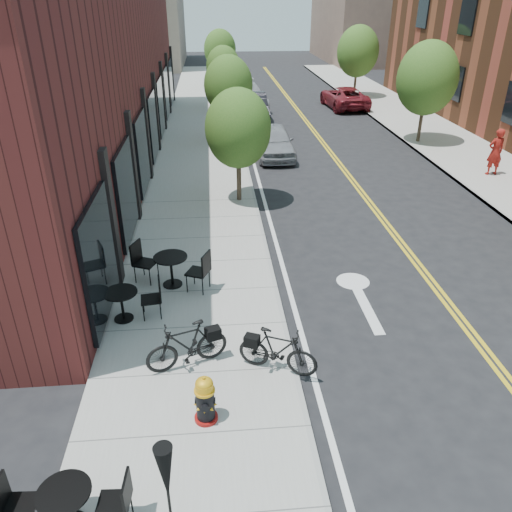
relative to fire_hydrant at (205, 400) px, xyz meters
name	(u,v)px	position (x,y,z in m)	size (l,w,h in m)	color
ground	(297,371)	(1.77, 1.19, -0.56)	(120.00, 120.00, 0.00)	black
sidewalk_near	(200,192)	(-0.23, 11.19, -0.50)	(4.00, 70.00, 0.12)	#9E9B93
sidewalk_far	(510,182)	(11.77, 11.19, -0.50)	(4.00, 70.00, 0.12)	#9E9B93
building_near	(84,79)	(-4.73, 15.19, 2.94)	(5.00, 28.00, 7.00)	#481817
bg_building_left	(140,10)	(-6.23, 49.19, 4.44)	(8.00, 14.00, 10.00)	#726656
tree_near_a	(238,129)	(1.17, 10.19, 2.05)	(2.20, 2.20, 3.81)	#382B1E
tree_near_b	(228,85)	(1.17, 18.19, 2.16)	(2.30, 2.30, 3.98)	#382B1E
tree_near_c	(223,67)	(1.17, 26.19, 1.97)	(2.10, 2.10, 3.67)	#382B1E
tree_near_d	(220,49)	(1.17, 34.19, 2.23)	(2.40, 2.40, 4.11)	#382B1E
tree_far_b	(427,78)	(10.37, 17.19, 2.50)	(2.80, 2.80, 4.62)	#382B1E
tree_far_c	(358,51)	(10.37, 29.19, 2.50)	(2.80, 2.80, 4.62)	#382B1E
fire_hydrant	(205,400)	(0.00, 0.00, 0.00)	(0.43, 0.43, 0.92)	maroon
bicycle_left	(187,345)	(-0.35, 1.43, 0.05)	(0.46, 1.63, 0.98)	black
bicycle_right	(278,351)	(1.37, 1.12, 0.03)	(0.44, 1.56, 0.94)	black
bistro_set_a	(67,504)	(-1.83, -1.78, 0.01)	(1.68, 0.76, 0.90)	black
bistro_set_b	(122,301)	(-1.83, 3.13, 0.03)	(1.74, 0.82, 0.93)	black
bistro_set_c	(171,266)	(-0.83, 4.52, 0.08)	(1.95, 1.21, 1.04)	black
patio_umbrella	(167,481)	(-0.40, -2.31, 0.98)	(0.32, 0.32, 1.97)	black
parked_car_a	(274,141)	(3.05, 15.70, 0.13)	(1.62, 4.03, 1.37)	gray
parked_car_b	(252,108)	(2.60, 22.54, 0.22)	(1.66, 4.75, 1.56)	black
parked_car_c	(246,96)	(2.57, 26.34, 0.22)	(2.18, 5.35, 1.55)	#9F9EA3
parked_car_far	(344,97)	(8.81, 25.93, 0.10)	(2.20, 4.77, 1.33)	maroon
pedestrian	(495,152)	(11.39, 12.04, 0.48)	(0.67, 0.44, 1.83)	maroon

